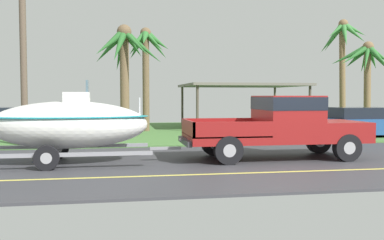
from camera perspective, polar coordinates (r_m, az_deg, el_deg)
ground at (r=21.04m, az=3.32°, el=-2.04°), size 36.00×22.00×0.11m
pickup_truck_towing at (r=13.52m, az=12.17°, el=-0.48°), size 5.63×2.12×1.90m
boat_on_trailer at (r=12.61m, az=-15.91°, el=-0.55°), size 5.64×2.30×2.33m
parked_sedan_near at (r=21.30m, az=21.49°, el=-0.35°), size 4.35×1.83×1.38m
parked_sedan_far at (r=21.59m, az=-23.65°, el=-0.35°), size 4.43×1.93×1.38m
carport_awning at (r=25.45m, az=6.44°, el=4.44°), size 6.61×5.76×2.59m
palm_tree_near_left at (r=29.07m, az=19.11°, el=9.15°), size 2.92×2.94×6.68m
palm_tree_near_right at (r=26.17m, az=21.89°, el=6.93°), size 3.48×3.10×4.92m
palm_tree_mid at (r=23.22m, az=-6.10°, el=8.92°), size 2.41×2.87×5.48m
palm_tree_far_left at (r=20.25m, az=-8.99°, el=8.35°), size 3.30×3.03×5.15m
utility_pole at (r=17.30m, az=-21.30°, el=11.23°), size 0.24×1.80×8.47m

